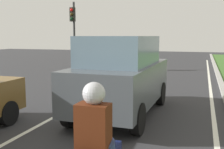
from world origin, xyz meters
TOP-DOWN VIEW (x-y plane):
  - ground_plane at (0.00, 14.00)m, footprint 60.00×60.00m
  - lane_line_center at (-0.70, 14.00)m, footprint 0.12×32.00m
  - lane_line_right_edge at (3.60, 14.00)m, footprint 0.12×32.00m
  - curb_right at (4.10, 14.00)m, footprint 0.24×48.00m
  - car_suv_ahead at (1.03, 9.56)m, footprint 2.06×4.54m
  - rider_person at (2.03, 4.98)m, footprint 0.50×0.40m
  - traffic_light_overhead_left at (-4.98, 18.81)m, footprint 0.32×0.50m

SIDE VIEW (x-z plane):
  - ground_plane at x=0.00m, z-range 0.00..0.00m
  - lane_line_center at x=-0.70m, z-range 0.00..0.01m
  - lane_line_right_edge at x=3.60m, z-range 0.00..0.01m
  - curb_right at x=4.10m, z-range 0.00..0.12m
  - car_suv_ahead at x=1.03m, z-range 0.03..2.31m
  - rider_person at x=2.03m, z-range 0.61..1.77m
  - traffic_light_overhead_left at x=-4.98m, z-range 0.73..5.23m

